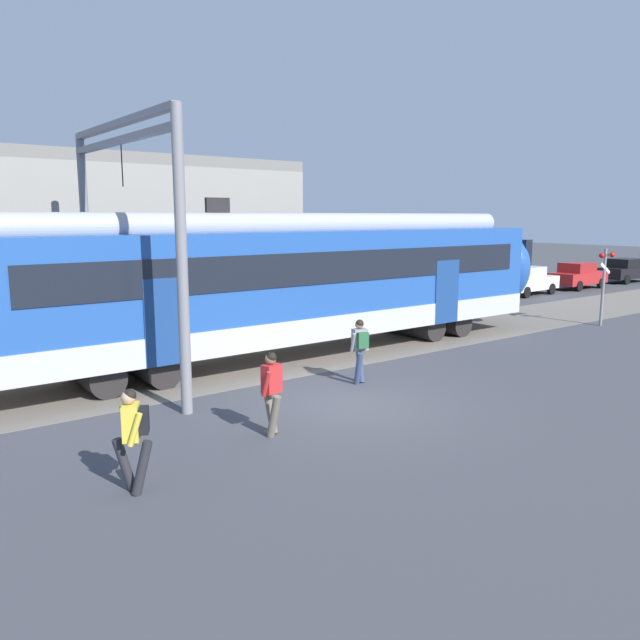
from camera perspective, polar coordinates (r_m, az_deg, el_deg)
ground_plane at (r=14.17m, az=3.07°, el=-7.93°), size 160.00×160.00×0.00m
pedestrian_yellow at (r=10.08m, az=-16.72°, el=-9.73°), size 0.57×0.66×1.67m
pedestrian_red at (r=12.16m, az=-4.44°, el=-6.17°), size 0.54×0.69×1.67m
pedestrian_grey at (r=15.84m, az=3.67°, el=-2.36°), size 0.62×0.60×1.67m
parked_car_grey at (r=31.63m, az=12.80°, el=2.98°), size 4.01×1.78×1.54m
parked_car_white at (r=35.67m, az=18.33°, el=3.45°), size 4.08×1.91×1.54m
parked_car_red at (r=39.79m, az=22.50°, el=3.79°), size 4.04×1.83×1.54m
parked_car_black at (r=44.90m, az=26.17°, el=4.11°), size 4.07×1.90×1.54m
catenary_gantry at (r=16.33m, az=-17.45°, el=9.32°), size 0.24×6.64×6.53m
crossing_signal at (r=26.52m, az=24.57°, el=3.81°), size 0.96×0.22×3.00m
background_building at (r=24.05m, az=-26.08°, el=6.07°), size 20.84×5.00×9.20m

